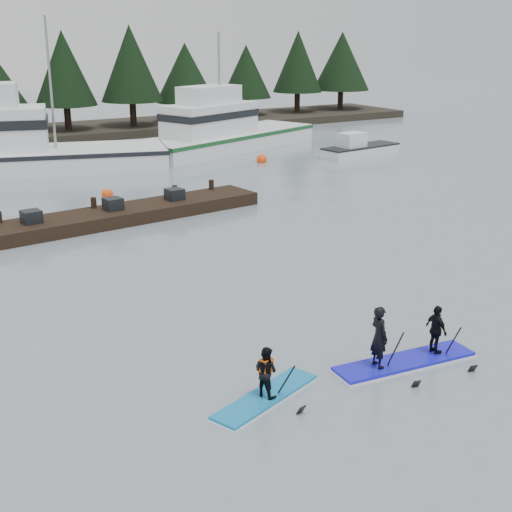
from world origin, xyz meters
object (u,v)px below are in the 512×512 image
floating_dock (80,222)px  paddleboard_solo (266,383)px  fishing_boat_large (8,159)px  paddleboard_duo (406,345)px  fishing_boat_medium (223,141)px

floating_dock → paddleboard_solo: 15.96m
fishing_boat_large → floating_dock: fishing_boat_large is taller
paddleboard_solo → paddleboard_duo: bearing=-24.4°
fishing_boat_large → fishing_boat_medium: bearing=18.6°
paddleboard_solo → paddleboard_duo: (3.81, -0.27, 0.10)m
fishing_boat_large → paddleboard_duo: bearing=-68.6°
floating_dock → paddleboard_duo: bearing=-86.3°
fishing_boat_large → floating_dock: bearing=-74.7°
fishing_boat_medium → paddleboard_duo: size_ratio=3.97×
paddleboard_solo → floating_dock: bearing=66.4°
fishing_boat_medium → floating_dock: (-14.45, -14.47, -0.33)m
fishing_boat_large → paddleboard_solo: 29.86m
floating_dock → fishing_boat_medium: bearing=38.6°
fishing_boat_large → paddleboard_solo: bearing=-75.9°
fishing_boat_medium → floating_dock: fishing_boat_medium is taller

